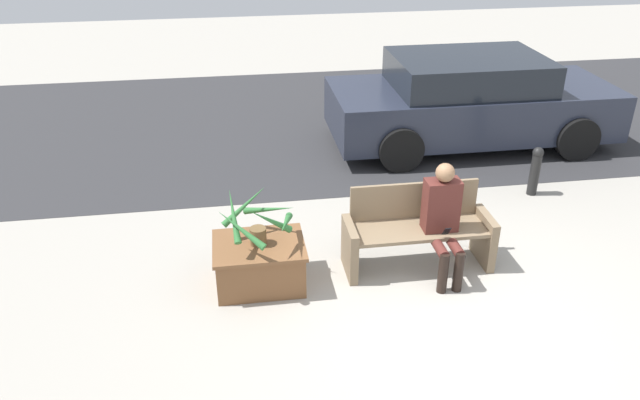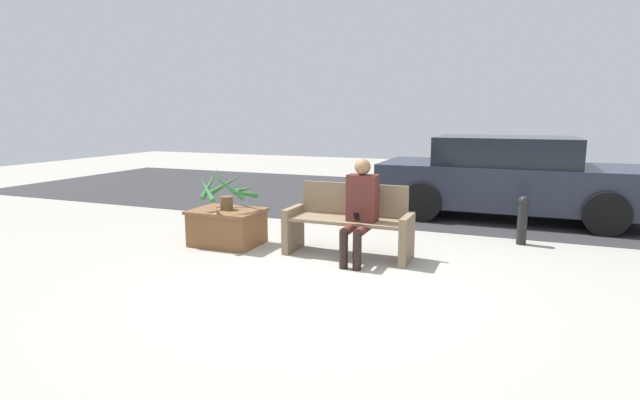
{
  "view_description": "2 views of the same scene",
  "coord_description": "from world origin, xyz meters",
  "px_view_note": "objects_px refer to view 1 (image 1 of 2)",
  "views": [
    {
      "loc": [
        -2.07,
        -4.65,
        3.91
      ],
      "look_at": [
        -1.13,
        1.44,
        0.67
      ],
      "focal_mm": 35.0,
      "sensor_mm": 36.0,
      "label": 1
    },
    {
      "loc": [
        1.87,
        -4.92,
        1.8
      ],
      "look_at": [
        -0.61,
        1.24,
        0.66
      ],
      "focal_mm": 28.0,
      "sensor_mm": 36.0,
      "label": 2
    }
  ],
  "objects_px": {
    "potted_plant": "(258,221)",
    "parked_car": "(470,101)",
    "person_seated": "(443,216)",
    "bench": "(417,230)",
    "planter_box": "(260,262)",
    "bollard_post": "(535,170)"
  },
  "relations": [
    {
      "from": "potted_plant",
      "to": "parked_car",
      "type": "bearing_deg",
      "value": 43.91
    },
    {
      "from": "person_seated",
      "to": "potted_plant",
      "type": "bearing_deg",
      "value": 177.96
    },
    {
      "from": "bench",
      "to": "planter_box",
      "type": "bearing_deg",
      "value": -176.0
    },
    {
      "from": "parked_car",
      "to": "bollard_post",
      "type": "height_order",
      "value": "parked_car"
    },
    {
      "from": "parked_car",
      "to": "bollard_post",
      "type": "bearing_deg",
      "value": -82.88
    },
    {
      "from": "planter_box",
      "to": "bollard_post",
      "type": "xyz_separation_m",
      "value": [
        3.82,
        1.54,
        0.1
      ]
    },
    {
      "from": "parked_car",
      "to": "bollard_post",
      "type": "relative_size",
      "value": 6.44
    },
    {
      "from": "person_seated",
      "to": "potted_plant",
      "type": "xyz_separation_m",
      "value": [
        -1.95,
        0.07,
        0.07
      ]
    },
    {
      "from": "person_seated",
      "to": "bollard_post",
      "type": "height_order",
      "value": "person_seated"
    },
    {
      "from": "person_seated",
      "to": "potted_plant",
      "type": "distance_m",
      "value": 1.95
    },
    {
      "from": "parked_car",
      "to": "person_seated",
      "type": "bearing_deg",
      "value": -114.85
    },
    {
      "from": "person_seated",
      "to": "parked_car",
      "type": "bearing_deg",
      "value": 65.15
    },
    {
      "from": "parked_car",
      "to": "bench",
      "type": "bearing_deg",
      "value": -118.92
    },
    {
      "from": "potted_plant",
      "to": "person_seated",
      "type": "bearing_deg",
      "value": -2.04
    },
    {
      "from": "planter_box",
      "to": "parked_car",
      "type": "height_order",
      "value": "parked_car"
    },
    {
      "from": "bollard_post",
      "to": "planter_box",
      "type": "bearing_deg",
      "value": -158.01
    },
    {
      "from": "bench",
      "to": "parked_car",
      "type": "bearing_deg",
      "value": 61.08
    },
    {
      "from": "bench",
      "to": "parked_car",
      "type": "relative_size",
      "value": 0.36
    },
    {
      "from": "bench",
      "to": "planter_box",
      "type": "xyz_separation_m",
      "value": [
        -1.75,
        -0.12,
        -0.16
      ]
    },
    {
      "from": "bench",
      "to": "parked_car",
      "type": "xyz_separation_m",
      "value": [
        1.84,
        3.32,
        0.28
      ]
    },
    {
      "from": "bench",
      "to": "potted_plant",
      "type": "height_order",
      "value": "potted_plant"
    },
    {
      "from": "planter_box",
      "to": "parked_car",
      "type": "relative_size",
      "value": 0.21
    }
  ]
}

